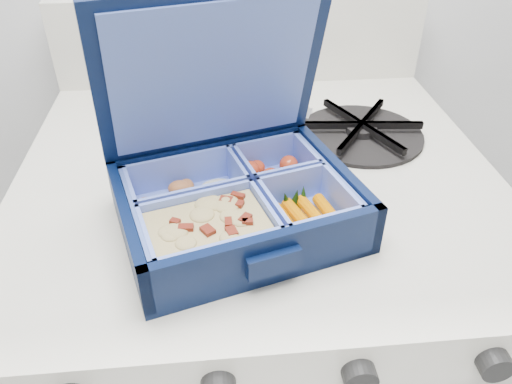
{
  "coord_description": "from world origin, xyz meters",
  "views": [
    {
      "loc": [
        0.53,
        1.18,
        1.17
      ],
      "look_at": [
        0.57,
        1.58,
        0.88
      ],
      "focal_mm": 35.0,
      "sensor_mm": 36.0,
      "label": 1
    }
  ],
  "objects_px": {
    "bento_box": "(237,205)",
    "fork": "(289,146)",
    "burner_grate": "(361,128)",
    "stove": "(255,368)"
  },
  "relations": [
    {
      "from": "bento_box",
      "to": "fork",
      "type": "xyz_separation_m",
      "value": [
        0.07,
        0.15,
        -0.02
      ]
    },
    {
      "from": "bento_box",
      "to": "burner_grate",
      "type": "height_order",
      "value": "bento_box"
    },
    {
      "from": "fork",
      "to": "stove",
      "type": "bearing_deg",
      "value": -132.24
    },
    {
      "from": "bento_box",
      "to": "burner_grate",
      "type": "relative_size",
      "value": 1.38
    },
    {
      "from": "stove",
      "to": "fork",
      "type": "height_order",
      "value": "fork"
    },
    {
      "from": "stove",
      "to": "fork",
      "type": "distance_m",
      "value": 0.43
    },
    {
      "from": "stove",
      "to": "fork",
      "type": "bearing_deg",
      "value": 26.59
    },
    {
      "from": "fork",
      "to": "bento_box",
      "type": "bearing_deg",
      "value": -95.53
    },
    {
      "from": "stove",
      "to": "fork",
      "type": "relative_size",
      "value": 4.31
    },
    {
      "from": "stove",
      "to": "burner_grate",
      "type": "distance_m",
      "value": 0.46
    }
  ]
}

